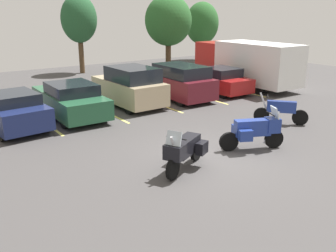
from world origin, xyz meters
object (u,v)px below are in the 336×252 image
at_px(motorcycle_second, 255,130).
at_px(car_maroon, 178,82).
at_px(car_green, 70,100).
at_px(motorcycle_touring, 184,149).
at_px(box_truck, 246,62).
at_px(car_red, 217,80).
at_px(car_navy, 11,110).
at_px(car_tan, 130,87).
at_px(motorcycle_third, 281,111).

xyz_separation_m(motorcycle_second, car_maroon, (2.42, 7.58, 0.22)).
bearing_deg(car_green, car_maroon, 0.87).
distance_m(motorcycle_second, car_maroon, 7.96).
height_order(motorcycle_touring, car_green, car_green).
bearing_deg(car_green, motorcycle_second, -64.79).
height_order(motorcycle_second, box_truck, box_truck).
bearing_deg(motorcycle_second, car_red, 55.49).
bearing_deg(car_red, car_navy, -178.07).
bearing_deg(car_tan, motorcycle_third, -60.55).
bearing_deg(car_red, car_green, -179.16).
relative_size(car_red, box_truck, 0.62).
relative_size(motorcycle_third, car_maroon, 0.37).
xyz_separation_m(car_maroon, box_truck, (5.43, 0.32, 0.57)).
distance_m(car_navy, car_green, 2.56).
xyz_separation_m(motorcycle_third, car_tan, (-3.54, 6.27, 0.38)).
bearing_deg(car_tan, box_truck, 1.50).
xyz_separation_m(car_navy, car_maroon, (8.49, 0.34, 0.17)).
xyz_separation_m(motorcycle_touring, motorcycle_third, (6.10, 1.43, -0.09)).
bearing_deg(car_tan, car_maroon, -2.06).
distance_m(motorcycle_second, car_tan, 7.70).
bearing_deg(motorcycle_touring, car_navy, 113.01).
height_order(motorcycle_touring, car_tan, car_tan).
bearing_deg(car_tan, motorcycle_touring, -108.40).
xyz_separation_m(car_navy, box_truck, (13.92, 0.66, 0.75)).
bearing_deg(car_maroon, car_tan, 177.94).
distance_m(car_tan, car_red, 5.68).
xyz_separation_m(motorcycle_third, car_maroon, (-0.69, 6.17, 0.34)).
bearing_deg(car_maroon, car_green, -179.13).
relative_size(motorcycle_touring, car_tan, 0.47).
distance_m(car_navy, box_truck, 13.95).
bearing_deg(car_maroon, motorcycle_second, -107.67).
distance_m(motorcycle_touring, car_maroon, 9.33).
xyz_separation_m(motorcycle_third, box_truck, (4.74, 6.48, 0.91)).
xyz_separation_m(car_red, box_truck, (2.60, 0.28, 0.79)).
bearing_deg(motorcycle_third, motorcycle_second, -155.46).
bearing_deg(car_navy, motorcycle_touring, -66.99).
bearing_deg(car_tan, motorcycle_second, -86.80).
height_order(car_green, car_maroon, car_maroon).
height_order(motorcycle_second, car_maroon, car_maroon).
height_order(car_navy, car_green, car_green).
relative_size(car_maroon, car_red, 1.04).
xyz_separation_m(motorcycle_third, car_green, (-6.64, 6.08, 0.18)).
distance_m(motorcycle_second, car_green, 8.28).
relative_size(motorcycle_touring, car_navy, 0.46).
relative_size(car_navy, box_truck, 0.62).
xyz_separation_m(motorcycle_second, car_red, (5.24, 7.62, 0.00)).
relative_size(motorcycle_touring, car_maroon, 0.44).
distance_m(car_maroon, car_red, 2.83).
relative_size(car_green, box_truck, 0.68).
bearing_deg(car_green, motorcycle_touring, -85.91).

